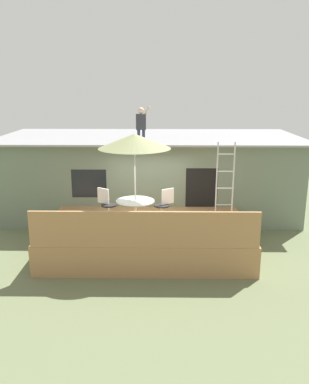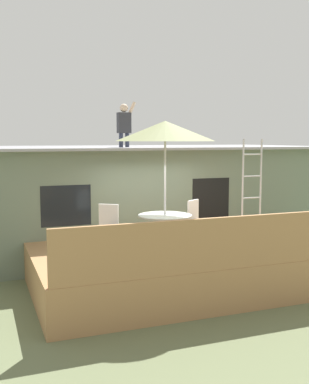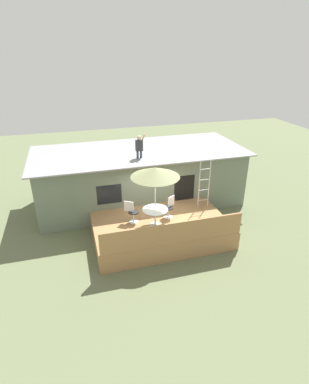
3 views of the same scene
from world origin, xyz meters
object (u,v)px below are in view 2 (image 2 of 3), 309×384
(patio_umbrella, at_px, (165,131))
(step_ladder, at_px, (252,187))
(patio_table, at_px, (165,223))
(patio_chair_left, at_px, (115,227))
(patio_chair_right, at_px, (190,223))
(person_figure, at_px, (124,122))

(patio_umbrella, relative_size, step_ladder, 1.15)
(patio_table, relative_size, patio_chair_left, 1.13)
(step_ladder, height_order, patio_chair_right, step_ladder)
(step_ladder, bearing_deg, patio_chair_left, -173.28)
(person_figure, bearing_deg, step_ladder, -36.32)
(patio_table, distance_m, step_ladder, 2.77)
(patio_table, distance_m, patio_umbrella, 1.76)
(person_figure, xyz_separation_m, patio_chair_left, (-0.90, -2.23, -2.15))
(patio_table, bearing_deg, step_ladder, 20.59)
(patio_table, height_order, patio_umbrella, patio_umbrella)
(patio_table, relative_size, patio_umbrella, 0.41)
(patio_chair_right, bearing_deg, step_ladder, 159.54)
(patio_table, distance_m, patio_chair_left, 1.02)
(patio_table, distance_m, patio_chair_right, 0.95)
(step_ladder, distance_m, patio_chair_left, 3.47)
(patio_umbrella, xyz_separation_m, person_figure, (0.05, 2.79, 0.26))
(patio_umbrella, height_order, patio_chair_left, patio_umbrella)
(patio_chair_left, bearing_deg, step_ladder, 40.11)
(person_figure, height_order, patio_chair_right, person_figure)
(patio_chair_left, relative_size, patio_chair_right, 1.00)
(patio_table, xyz_separation_m, person_figure, (0.05, 2.79, 2.02))
(patio_chair_right, bearing_deg, patio_chair_left, -35.10)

